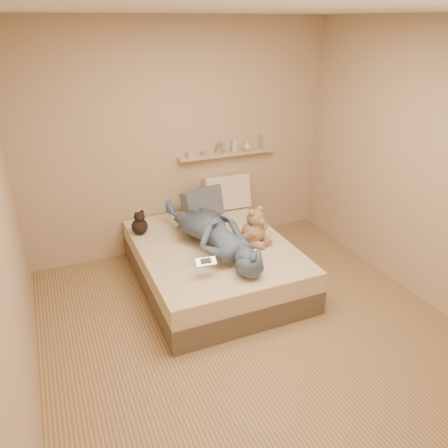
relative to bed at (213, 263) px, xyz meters
name	(u,v)px	position (x,y,z in m)	size (l,w,h in m)	color
room	(257,198)	(0.00, -0.93, 1.08)	(3.80, 3.80, 3.80)	#A17F53
bed	(213,263)	(0.00, 0.00, 0.00)	(1.50, 1.90, 0.45)	brown
game_console	(206,262)	(-0.30, -0.56, 0.39)	(0.19, 0.10, 0.06)	#B2B4B9
teddy_bear	(255,229)	(0.40, -0.14, 0.39)	(0.32, 0.33, 0.40)	#997254
dark_plush	(140,224)	(-0.63, 0.53, 0.34)	(0.17, 0.17, 0.27)	black
pillow_cream	(227,192)	(0.52, 0.83, 0.43)	(0.55, 0.16, 0.40)	beige
pillow_grey	(202,203)	(0.15, 0.69, 0.40)	(0.50, 0.14, 0.34)	slate
person	(213,232)	(-0.04, -0.08, 0.41)	(0.56, 1.53, 0.37)	slate
wall_shelf	(227,154)	(0.55, 0.91, 0.88)	(1.20, 0.12, 0.03)	tan
shelf_bottles	(229,147)	(0.58, 0.91, 0.96)	(0.96, 0.13, 0.19)	#B8BEC2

